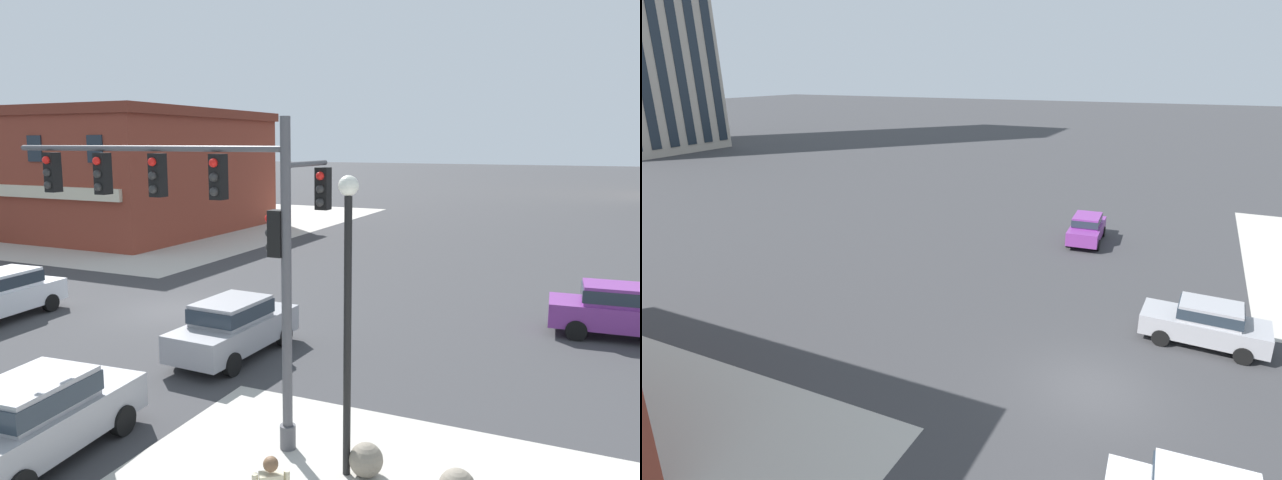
{
  "view_description": "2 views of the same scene",
  "coord_description": "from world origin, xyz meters",
  "views": [
    {
      "loc": [
        13.97,
        -17.49,
        6.08
      ],
      "look_at": [
        3.48,
        5.24,
        2.09
      ],
      "focal_mm": 34.37,
      "sensor_mm": 36.0,
      "label": 1
    },
    {
      "loc": [
        -14.4,
        -2.12,
        9.79
      ],
      "look_at": [
        6.62,
        7.79,
        1.97
      ],
      "focal_mm": 28.32,
      "sensor_mm": 36.0,
      "label": 2
    }
  ],
  "objects": [
    {
      "name": "ground_plane",
      "position": [
        0.0,
        0.0,
        0.0
      ],
      "size": [
        320.0,
        320.0,
        0.0
      ],
      "primitive_type": "plane",
      "color": "#38383A"
    },
    {
      "name": "car_main_northbound_far",
      "position": [
        4.64,
        -3.17,
        0.92
      ],
      "size": [
        2.03,
        4.47,
        1.68
      ],
      "color": "#99999E",
      "rests_on": "ground"
    },
    {
      "name": "car_main_southbound_near",
      "position": [
        14.78,
        3.39,
        0.92
      ],
      "size": [
        4.51,
        2.11,
        1.68
      ],
      "color": "#7A3389",
      "rests_on": "ground"
    }
  ]
}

